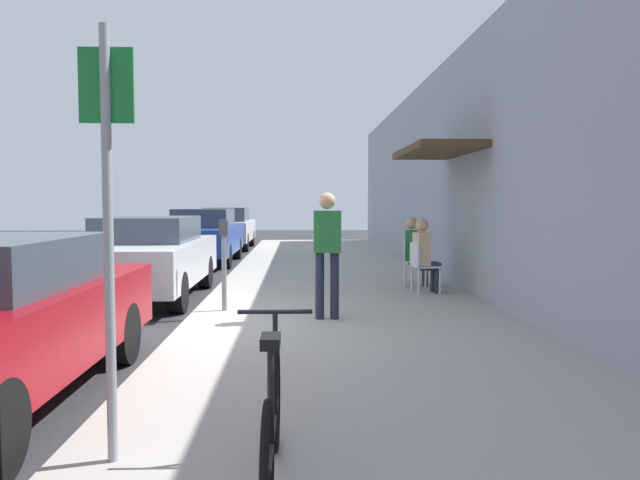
% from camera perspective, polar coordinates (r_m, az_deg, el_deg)
% --- Properties ---
extents(ground_plane, '(60.00, 60.00, 0.00)m').
position_cam_1_polar(ground_plane, '(8.00, -13.18, -8.72)').
color(ground_plane, '#2D2D30').
extents(sidewalk_slab, '(4.50, 32.00, 0.12)m').
position_cam_1_polar(sidewalk_slab, '(9.83, 2.19, -5.99)').
color(sidewalk_slab, '#9E9B93').
rests_on(sidewalk_slab, ground_plane).
extents(building_facade, '(1.40, 32.00, 4.56)m').
position_cam_1_polar(building_facade, '(10.18, 15.88, 6.77)').
color(building_facade, '#999EA8').
rests_on(building_facade, ground_plane).
extents(parked_car_1, '(1.80, 4.40, 1.44)m').
position_cam_1_polar(parked_car_1, '(10.97, -15.92, -1.49)').
color(parked_car_1, '#B7B7BC').
rests_on(parked_car_1, ground_plane).
extents(parked_car_2, '(1.80, 4.40, 1.52)m').
position_cam_1_polar(parked_car_2, '(17.10, -10.91, 0.41)').
color(parked_car_2, navy).
rests_on(parked_car_2, ground_plane).
extents(parked_car_3, '(1.80, 4.40, 1.51)m').
position_cam_1_polar(parked_car_3, '(22.48, -8.79, 1.15)').
color(parked_car_3, '#B7B7BC').
rests_on(parked_car_3, ground_plane).
extents(parking_meter, '(0.12, 0.10, 1.32)m').
position_cam_1_polar(parking_meter, '(8.87, -9.03, -1.68)').
color(parking_meter, slate).
rests_on(parking_meter, sidewalk_slab).
extents(street_sign, '(0.32, 0.06, 2.60)m').
position_cam_1_polar(street_sign, '(3.79, -19.34, 2.70)').
color(street_sign, gray).
rests_on(street_sign, sidewalk_slab).
extents(bicycle_0, '(0.46, 1.71, 0.90)m').
position_cam_1_polar(bicycle_0, '(3.45, -4.52, -16.87)').
color(bicycle_0, black).
rests_on(bicycle_0, sidewalk_slab).
extents(cafe_chair_0, '(0.49, 0.49, 0.87)m').
position_cam_1_polar(cafe_chair_0, '(10.63, 9.53, -2.25)').
color(cafe_chair_0, silver).
rests_on(cafe_chair_0, sidewalk_slab).
extents(seated_patron_0, '(0.46, 0.40, 1.29)m').
position_cam_1_polar(seated_patron_0, '(10.63, 9.85, -1.22)').
color(seated_patron_0, '#232838').
rests_on(seated_patron_0, sidewalk_slab).
extents(cafe_chair_1, '(0.52, 0.52, 0.87)m').
position_cam_1_polar(cafe_chair_1, '(11.57, 8.58, -1.78)').
color(cafe_chair_1, silver).
rests_on(cafe_chair_1, sidewalk_slab).
extents(seated_patron_1, '(0.48, 0.42, 1.29)m').
position_cam_1_polar(seated_patron_1, '(11.55, 8.89, -0.83)').
color(seated_patron_1, '#232838').
rests_on(seated_patron_1, sidewalk_slab).
extents(pedestrian_standing, '(0.36, 0.22, 1.70)m').
position_cam_1_polar(pedestrian_standing, '(8.09, 0.68, -0.47)').
color(pedestrian_standing, '#232838').
rests_on(pedestrian_standing, sidewalk_slab).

